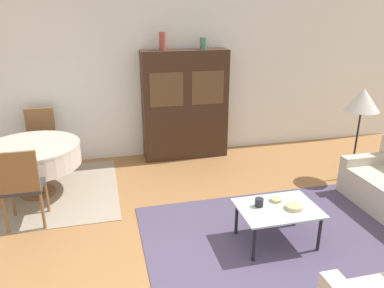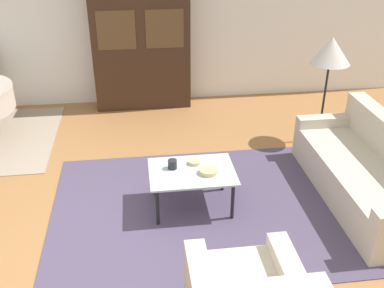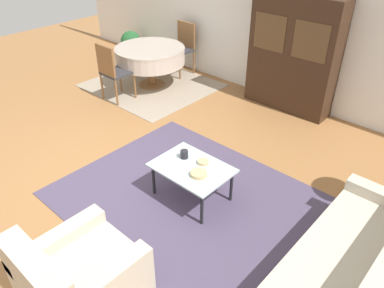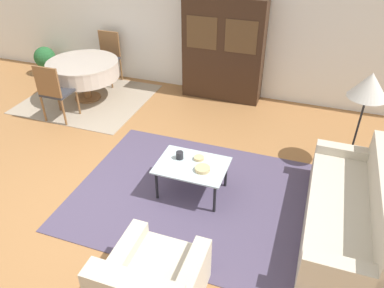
{
  "view_description": "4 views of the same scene",
  "coord_description": "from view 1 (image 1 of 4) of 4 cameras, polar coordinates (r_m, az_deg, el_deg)",
  "views": [
    {
      "loc": [
        -0.8,
        -2.68,
        2.48
      ],
      "look_at": [
        0.2,
        1.4,
        0.95
      ],
      "focal_mm": 35.0,
      "sensor_mm": 36.0,
      "label": 1
    },
    {
      "loc": [
        0.46,
        -3.27,
        2.82
      ],
      "look_at": [
        0.96,
        0.57,
        0.75
      ],
      "focal_mm": 42.0,
      "sensor_mm": 36.0,
      "label": 2
    },
    {
      "loc": [
        3.24,
        -1.94,
        2.94
      ],
      "look_at": [
        0.96,
        0.57,
        0.75
      ],
      "focal_mm": 35.0,
      "sensor_mm": 36.0,
      "label": 3
    },
    {
      "loc": [
        2.19,
        -2.92,
        3.21
      ],
      "look_at": [
        0.96,
        0.57,
        0.75
      ],
      "focal_mm": 35.0,
      "sensor_mm": 36.0,
      "label": 4
    }
  ],
  "objects": [
    {
      "name": "floor_lamp",
      "position": [
        5.98,
        24.54,
        5.87
      ],
      "size": [
        0.49,
        0.49,
        1.4
      ],
      "color": "black",
      "rests_on": "ground_plane"
    },
    {
      "name": "wall_back",
      "position": [
        6.46,
        -6.55,
        9.81
      ],
      "size": [
        10.0,
        0.06,
        2.7
      ],
      "color": "white",
      "rests_on": "ground_plane"
    },
    {
      "name": "bowl",
      "position": [
        4.24,
        15.3,
        -9.21
      ],
      "size": [
        0.18,
        0.18,
        0.05
      ],
      "color": "tan",
      "rests_on": "coffee_table"
    },
    {
      "name": "area_rug",
      "position": [
        4.43,
        13.56,
        -14.6
      ],
      "size": [
        3.03,
        2.37,
        0.01
      ],
      "color": "#4C425B",
      "rests_on": "ground_plane"
    },
    {
      "name": "cup",
      "position": [
        4.19,
        10.19,
        -8.74
      ],
      "size": [
        0.09,
        0.09,
        0.1
      ],
      "color": "#232328",
      "rests_on": "coffee_table"
    },
    {
      "name": "dining_rug",
      "position": [
        5.77,
        -22.26,
        -7.0
      ],
      "size": [
        2.18,
        1.99,
        0.01
      ],
      "color": "gray",
      "rests_on": "ground_plane"
    },
    {
      "name": "dining_chair_near",
      "position": [
        4.78,
        -24.53,
        -5.46
      ],
      "size": [
        0.44,
        0.44,
        0.99
      ],
      "color": "brown",
      "rests_on": "dining_rug"
    },
    {
      "name": "vase_short",
      "position": [
        6.32,
        1.75,
        15.11
      ],
      "size": [
        0.11,
        0.11,
        0.19
      ],
      "color": "#4C7A60",
      "rests_on": "display_cabinet"
    },
    {
      "name": "coffee_table",
      "position": [
        4.25,
        12.93,
        -9.94
      ],
      "size": [
        0.87,
        0.63,
        0.43
      ],
      "color": "black",
      "rests_on": "area_rug"
    },
    {
      "name": "bowl_small",
      "position": [
        4.35,
        12.7,
        -8.26
      ],
      "size": [
        0.13,
        0.13,
        0.04
      ],
      "color": "tan",
      "rests_on": "coffee_table"
    },
    {
      "name": "vase_tall",
      "position": [
        6.17,
        -4.53,
        15.36
      ],
      "size": [
        0.11,
        0.11,
        0.28
      ],
      "color": "#9E4238",
      "rests_on": "display_cabinet"
    },
    {
      "name": "dining_table",
      "position": [
        5.56,
        -23.12,
        -1.59
      ],
      "size": [
        1.28,
        1.28,
        0.73
      ],
      "color": "brown",
      "rests_on": "dining_rug"
    },
    {
      "name": "dining_chair_far",
      "position": [
        6.37,
        -22.02,
        1.06
      ],
      "size": [
        0.44,
        0.44,
        0.99
      ],
      "rotation": [
        0.0,
        0.0,
        3.14
      ],
      "color": "brown",
      "rests_on": "dining_rug"
    },
    {
      "name": "display_cabinet",
      "position": [
        6.41,
        -1.08,
        5.96
      ],
      "size": [
        1.44,
        0.4,
        1.85
      ],
      "color": "#382316",
      "rests_on": "ground_plane"
    }
  ]
}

